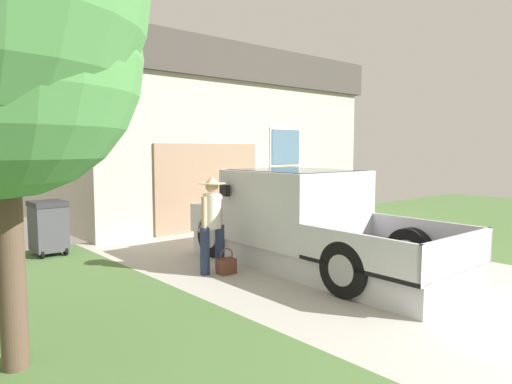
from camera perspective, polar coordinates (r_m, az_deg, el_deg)
pickup_truck at (r=8.27m, az=5.36°, el=-3.72°), size 2.05×5.12×1.70m
person_with_hat at (r=7.70m, az=-5.44°, el=-3.44°), size 0.50×0.46×1.62m
handbag at (r=7.73m, az=-3.68°, el=-9.05°), size 0.28×0.21×0.43m
house_with_garage at (r=15.44m, az=-8.74°, el=6.71°), size 9.30×7.14×4.83m
wheeled_trash_bin at (r=9.87m, az=-24.30°, el=-3.82°), size 0.60×0.72×1.06m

